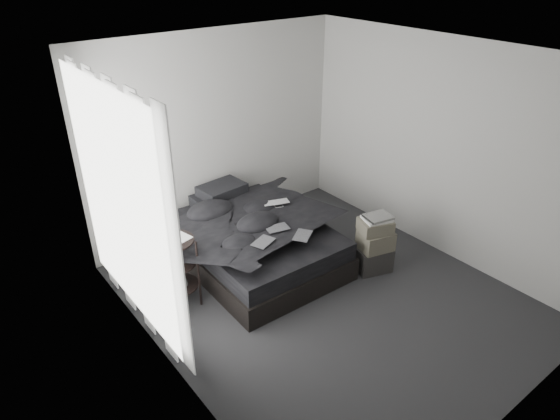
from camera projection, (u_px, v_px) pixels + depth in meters
floor at (324, 296)px, 5.53m from camera, size 3.60×4.20×0.01m
ceiling at (337, 56)px, 4.30m from camera, size 3.60×4.20×0.01m
wall_back at (217, 134)px, 6.37m from camera, size 3.60×0.01×2.60m
wall_front at (537, 296)px, 3.46m from camera, size 3.60×0.01×2.60m
wall_left at (163, 253)px, 3.94m from camera, size 0.01×4.20×2.60m
wall_right at (441, 150)px, 5.89m from camera, size 0.01×4.20×2.60m
window_left at (120, 205)px, 4.55m from camera, size 0.02×2.00×2.30m
curtain_left at (126, 210)px, 4.61m from camera, size 0.06×2.12×2.48m
bed at (255, 253)px, 6.06m from camera, size 1.57×2.04×0.27m
mattress at (255, 236)px, 5.95m from camera, size 1.51×1.98×0.21m
duvet at (257, 221)px, 5.80m from camera, size 1.52×1.75×0.23m
pillow_lower at (217, 200)px, 6.39m from camera, size 0.61×0.42×0.14m
pillow_upper at (222, 190)px, 6.35m from camera, size 0.60×0.43×0.13m
laptop at (277, 199)px, 6.01m from camera, size 0.37×0.30×0.03m
comic_a at (263, 236)px, 5.28m from camera, size 0.30×0.24×0.01m
comic_b at (277, 222)px, 5.53m from camera, size 0.28×0.22×0.01m
comic_c at (303, 229)px, 5.39m from camera, size 0.30×0.28×0.01m
side_stand at (177, 273)px, 5.24m from camera, size 0.46×0.46×0.80m
papers at (174, 240)px, 5.04m from camera, size 0.35×0.30×0.02m
floor_books at (176, 286)px, 5.61m from camera, size 0.18×0.21×0.12m
box_lower at (373, 258)px, 5.93m from camera, size 0.47×0.42×0.29m
box_mid at (376, 240)px, 5.80m from camera, size 0.43×0.38×0.22m
box_upper at (375, 226)px, 5.72m from camera, size 0.43×0.39×0.16m
art_book_white at (377, 219)px, 5.67m from camera, size 0.36×0.32×0.03m
art_book_snake at (378, 217)px, 5.66m from camera, size 0.34×0.29×0.03m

